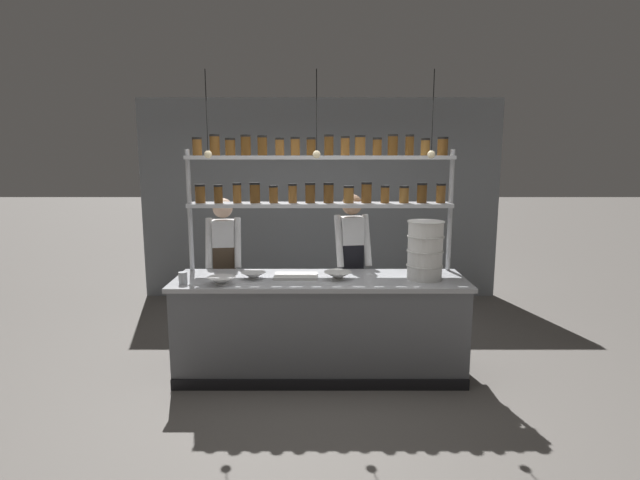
% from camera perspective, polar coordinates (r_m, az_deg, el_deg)
% --- Properties ---
extents(ground_plane, '(40.00, 40.00, 0.00)m').
position_cam_1_polar(ground_plane, '(4.91, -0.21, -14.86)').
color(ground_plane, slate).
extents(back_wall, '(5.08, 0.12, 2.82)m').
position_cam_1_polar(back_wall, '(7.15, -0.24, 4.64)').
color(back_wall, gray).
rests_on(back_wall, ground_plane).
extents(prep_counter, '(2.68, 0.76, 0.92)m').
position_cam_1_polar(prep_counter, '(4.73, -0.21, -9.80)').
color(prep_counter, slate).
rests_on(prep_counter, ground_plane).
extents(spice_shelf_unit, '(2.56, 0.28, 2.23)m').
position_cam_1_polar(spice_shelf_unit, '(4.80, -0.21, 6.66)').
color(spice_shelf_unit, '#B7BABF').
rests_on(spice_shelf_unit, ground_plane).
extents(chef_left, '(0.38, 0.30, 1.61)m').
position_cam_1_polar(chef_left, '(5.27, -11.09, -2.76)').
color(chef_left, black).
rests_on(chef_left, ground_plane).
extents(chef_center, '(0.40, 0.32, 1.65)m').
position_cam_1_polar(chef_center, '(5.15, 3.39, -2.55)').
color(chef_center, black).
rests_on(chef_center, ground_plane).
extents(container_stack, '(0.33, 0.33, 0.54)m').
position_cam_1_polar(container_stack, '(4.62, 11.70, -1.14)').
color(container_stack, white).
rests_on(container_stack, prep_counter).
extents(cutting_board, '(0.40, 0.26, 0.02)m').
position_cam_1_polar(cutting_board, '(4.64, -2.98, -4.13)').
color(cutting_board, silver).
rests_on(cutting_board, prep_counter).
extents(prep_bowl_near_left, '(0.22, 0.22, 0.06)m').
position_cam_1_polar(prep_bowl_near_left, '(4.61, -7.83, -4.06)').
color(prep_bowl_near_left, white).
rests_on(prep_bowl_near_left, prep_counter).
extents(prep_bowl_center_front, '(0.25, 0.25, 0.07)m').
position_cam_1_polar(prep_bowl_center_front, '(4.46, -11.40, -4.61)').
color(prep_bowl_center_front, white).
rests_on(prep_bowl_center_front, prep_counter).
extents(prep_bowl_center_back, '(0.25, 0.25, 0.07)m').
position_cam_1_polar(prep_bowl_center_back, '(4.56, 1.85, -4.09)').
color(prep_bowl_center_back, silver).
rests_on(prep_bowl_center_back, prep_counter).
extents(serving_cup_front, '(0.08, 0.08, 0.11)m').
position_cam_1_polar(serving_cup_front, '(4.54, -15.61, -4.25)').
color(serving_cup_front, '#B2B7BC').
rests_on(serving_cup_front, prep_counter).
extents(pendant_light_row, '(2.04, 0.07, 0.76)m').
position_cam_1_polar(pendant_light_row, '(4.47, -0.38, 10.31)').
color(pendant_light_row, black).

